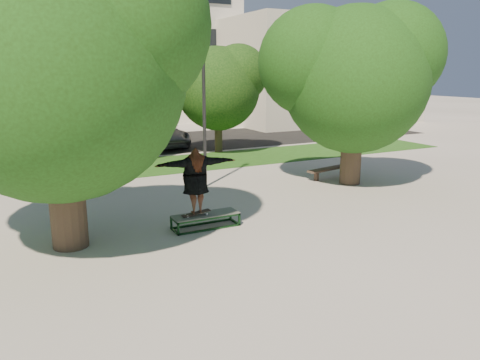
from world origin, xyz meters
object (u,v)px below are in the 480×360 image
tree_right (352,71)px  grind_box (206,221)px  bench (334,169)px  car_silver_b (126,135)px  lamppost (204,99)px  car_dark (56,139)px  car_silver_a (42,135)px  car_grey (161,134)px  tree_left (50,57)px

tree_right → grind_box: 8.08m
bench → car_silver_b: bearing=106.7°
lamppost → car_dark: lamppost is taller
lamppost → grind_box: size_ratio=3.39×
car_silver_a → tree_right: bearing=-56.7°
bench → car_dark: size_ratio=0.66×
car_dark → tree_right: bearing=-57.0°
car_silver_a → car_grey: car_silver_a is taller
car_grey → tree_left: bearing=-117.2°
car_grey → car_silver_b: car_silver_b is taller
car_silver_a → car_grey: bearing=-16.8°
tree_left → car_silver_a: 15.85m
bench → car_dark: car_dark is taller
car_silver_b → bench: bearing=-51.9°
tree_left → bench: size_ratio=2.64×
lamppost → car_dark: 11.46m
lamppost → bench: 5.91m
grind_box → bench: bearing=25.7°
car_dark → car_grey: size_ratio=0.85×
bench → car_silver_b: (-5.63, 10.45, 0.41)m
grind_box → car_grey: (3.27, 14.09, 0.48)m
grind_box → car_grey: 14.47m
tree_left → car_dark: (1.33, 14.37, -3.75)m
car_dark → car_silver_b: bearing=-17.1°
lamppost → bench: size_ratio=2.27×
tree_left → car_dark: tree_left is taller
tree_right → car_silver_b: size_ratio=1.26×
grind_box → car_silver_b: (1.27, 13.77, 0.56)m
car_silver_b → car_grey: bearing=18.6°
bench → car_grey: (-3.63, 10.76, 0.32)m
car_silver_a → car_grey: 6.21m
tree_left → car_grey: bearing=63.8°
tree_right → car_silver_b: 13.14m
grind_box → car_grey: bearing=76.9°
tree_left → bench: 11.59m
car_silver_a → lamppost: bearing=-70.4°
tree_left → bench: bearing=16.2°
lamppost → car_dark: size_ratio=1.49×
car_silver_a → car_dark: bearing=-64.4°
tree_left → lamppost: size_ratio=1.16×
tree_left → tree_right: 10.41m
tree_right → lamppost: size_ratio=1.07×
grind_box → bench: (6.90, 3.33, 0.15)m
tree_right → bench: 3.90m
car_silver_b → car_silver_a: bearing=164.1°
tree_left → car_dark: size_ratio=1.74×
lamppost → car_silver_b: 9.89m
lamppost → bench: bearing=-9.6°
grind_box → car_dark: size_ratio=0.44×
tree_right → bench: size_ratio=2.41×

